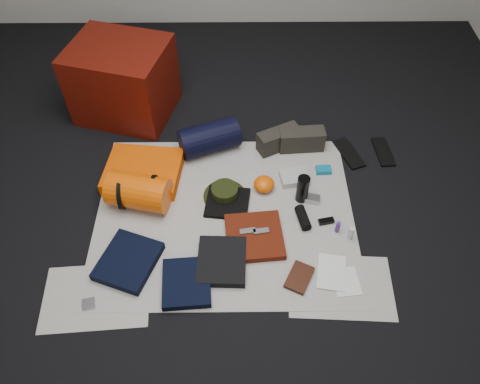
{
  "coord_description": "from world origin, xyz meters",
  "views": [
    {
      "loc": [
        0.08,
        -1.75,
        2.35
      ],
      "look_at": [
        0.1,
        0.11,
        0.1
      ],
      "focal_mm": 35.0,
      "sensor_mm": 36.0,
      "label": 1
    }
  ],
  "objects_px": {
    "paperback_book": "(299,277)",
    "navy_duffel": "(209,138)",
    "water_bottle": "(303,189)",
    "compact_camera": "(312,199)",
    "stuff_sack": "(139,192)",
    "red_cabinet": "(123,81)",
    "sleeping_pad": "(143,171)"
  },
  "relations": [
    {
      "from": "compact_camera",
      "to": "navy_duffel",
      "type": "bearing_deg",
      "value": 157.91
    },
    {
      "from": "navy_duffel",
      "to": "paperback_book",
      "type": "distance_m",
      "value": 1.17
    },
    {
      "from": "navy_duffel",
      "to": "water_bottle",
      "type": "xyz_separation_m",
      "value": [
        0.6,
        -0.46,
        -0.01
      ]
    },
    {
      "from": "compact_camera",
      "to": "paperback_book",
      "type": "xyz_separation_m",
      "value": [
        -0.13,
        -0.56,
        -0.01
      ]
    },
    {
      "from": "sleeping_pad",
      "to": "stuff_sack",
      "type": "bearing_deg",
      "value": -87.81
    },
    {
      "from": "water_bottle",
      "to": "paperback_book",
      "type": "height_order",
      "value": "water_bottle"
    },
    {
      "from": "navy_duffel",
      "to": "red_cabinet",
      "type": "bearing_deg",
      "value": 124.53
    },
    {
      "from": "paperback_book",
      "to": "red_cabinet",
      "type": "bearing_deg",
      "value": 155.14
    },
    {
      "from": "red_cabinet",
      "to": "stuff_sack",
      "type": "xyz_separation_m",
      "value": [
        0.2,
        -0.91,
        -0.16
      ]
    },
    {
      "from": "navy_duffel",
      "to": "compact_camera",
      "type": "relative_size",
      "value": 4.2
    },
    {
      "from": "stuff_sack",
      "to": "compact_camera",
      "type": "bearing_deg",
      "value": 0.44
    },
    {
      "from": "stuff_sack",
      "to": "water_bottle",
      "type": "height_order",
      "value": "stuff_sack"
    },
    {
      "from": "red_cabinet",
      "to": "navy_duffel",
      "type": "relative_size",
      "value": 1.62
    },
    {
      "from": "paperback_book",
      "to": "compact_camera",
      "type": "bearing_deg",
      "value": 103.5
    },
    {
      "from": "red_cabinet",
      "to": "water_bottle",
      "type": "xyz_separation_m",
      "value": [
        1.23,
        -0.89,
        -0.17
      ]
    },
    {
      "from": "compact_camera",
      "to": "paperback_book",
      "type": "height_order",
      "value": "compact_camera"
    },
    {
      "from": "sleeping_pad",
      "to": "red_cabinet",
      "type": "bearing_deg",
      "value": 106.03
    },
    {
      "from": "water_bottle",
      "to": "compact_camera",
      "type": "distance_m",
      "value": 0.1
    },
    {
      "from": "water_bottle",
      "to": "paperback_book",
      "type": "xyz_separation_m",
      "value": [
        -0.06,
        -0.58,
        -0.09
      ]
    },
    {
      "from": "red_cabinet",
      "to": "stuff_sack",
      "type": "relative_size",
      "value": 1.73
    },
    {
      "from": "compact_camera",
      "to": "paperback_book",
      "type": "relative_size",
      "value": 0.52
    },
    {
      "from": "sleeping_pad",
      "to": "navy_duffel",
      "type": "distance_m",
      "value": 0.5
    },
    {
      "from": "compact_camera",
      "to": "sleeping_pad",
      "type": "bearing_deg",
      "value": -178.26
    },
    {
      "from": "paperback_book",
      "to": "navy_duffel",
      "type": "bearing_deg",
      "value": 144.06
    },
    {
      "from": "red_cabinet",
      "to": "water_bottle",
      "type": "height_order",
      "value": "red_cabinet"
    },
    {
      "from": "stuff_sack",
      "to": "water_bottle",
      "type": "distance_m",
      "value": 1.02
    },
    {
      "from": "compact_camera",
      "to": "paperback_book",
      "type": "bearing_deg",
      "value": -89.89
    },
    {
      "from": "water_bottle",
      "to": "red_cabinet",
      "type": "bearing_deg",
      "value": 144.16
    },
    {
      "from": "red_cabinet",
      "to": "sleeping_pad",
      "type": "relative_size",
      "value": 1.35
    },
    {
      "from": "red_cabinet",
      "to": "sleeping_pad",
      "type": "bearing_deg",
      "value": -58.43
    },
    {
      "from": "stuff_sack",
      "to": "paperback_book",
      "type": "distance_m",
      "value": 1.11
    },
    {
      "from": "navy_duffel",
      "to": "water_bottle",
      "type": "relative_size",
      "value": 2.04
    }
  ]
}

